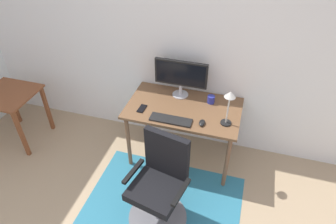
{
  "coord_description": "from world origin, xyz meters",
  "views": [
    {
      "loc": [
        0.64,
        -0.72,
        2.66
      ],
      "look_at": [
        -0.02,
        1.53,
        0.84
      ],
      "focal_mm": 31.93,
      "sensor_mm": 36.0,
      "label": 1
    }
  ],
  "objects_px": {
    "desk": "(183,113)",
    "coffee_cup": "(211,99)",
    "computer_mouse": "(202,123)",
    "keyboard": "(171,120)",
    "cell_phone": "(142,109)",
    "office_chair": "(160,191)",
    "side_table": "(11,102)",
    "monitor": "(181,75)",
    "desk_lamp": "(229,101)"
  },
  "relations": [
    {
      "from": "monitor",
      "to": "coffee_cup",
      "type": "distance_m",
      "value": 0.42
    },
    {
      "from": "coffee_cup",
      "to": "desk_lamp",
      "type": "distance_m",
      "value": 0.44
    },
    {
      "from": "monitor",
      "to": "cell_phone",
      "type": "height_order",
      "value": "monitor"
    },
    {
      "from": "keyboard",
      "to": "coffee_cup",
      "type": "relative_size",
      "value": 5.0
    },
    {
      "from": "monitor",
      "to": "keyboard",
      "type": "distance_m",
      "value": 0.53
    },
    {
      "from": "desk",
      "to": "side_table",
      "type": "bearing_deg",
      "value": -172.87
    },
    {
      "from": "coffee_cup",
      "to": "desk_lamp",
      "type": "xyz_separation_m",
      "value": [
        0.21,
        -0.31,
        0.23
      ]
    },
    {
      "from": "keyboard",
      "to": "office_chair",
      "type": "xyz_separation_m",
      "value": [
        0.07,
        -0.6,
        -0.37
      ]
    },
    {
      "from": "keyboard",
      "to": "desk_lamp",
      "type": "distance_m",
      "value": 0.61
    },
    {
      "from": "cell_phone",
      "to": "office_chair",
      "type": "relative_size",
      "value": 0.14
    },
    {
      "from": "coffee_cup",
      "to": "office_chair",
      "type": "bearing_deg",
      "value": -104.47
    },
    {
      "from": "desk",
      "to": "coffee_cup",
      "type": "bearing_deg",
      "value": 32.39
    },
    {
      "from": "desk",
      "to": "computer_mouse",
      "type": "height_order",
      "value": "computer_mouse"
    },
    {
      "from": "computer_mouse",
      "to": "coffee_cup",
      "type": "height_order",
      "value": "coffee_cup"
    },
    {
      "from": "office_chair",
      "to": "monitor",
      "type": "bearing_deg",
      "value": 106.57
    },
    {
      "from": "keyboard",
      "to": "computer_mouse",
      "type": "bearing_deg",
      "value": 6.16
    },
    {
      "from": "computer_mouse",
      "to": "cell_phone",
      "type": "xyz_separation_m",
      "value": [
        -0.66,
        0.06,
        -0.01
      ]
    },
    {
      "from": "keyboard",
      "to": "office_chair",
      "type": "distance_m",
      "value": 0.71
    },
    {
      "from": "keyboard",
      "to": "cell_phone",
      "type": "height_order",
      "value": "keyboard"
    },
    {
      "from": "coffee_cup",
      "to": "cell_phone",
      "type": "height_order",
      "value": "coffee_cup"
    },
    {
      "from": "monitor",
      "to": "keyboard",
      "type": "bearing_deg",
      "value": -87.23
    },
    {
      "from": "monitor",
      "to": "computer_mouse",
      "type": "distance_m",
      "value": 0.6
    },
    {
      "from": "monitor",
      "to": "cell_phone",
      "type": "distance_m",
      "value": 0.55
    },
    {
      "from": "desk_lamp",
      "to": "office_chair",
      "type": "xyz_separation_m",
      "value": [
        -0.47,
        -0.72,
        -0.64
      ]
    },
    {
      "from": "desk",
      "to": "keyboard",
      "type": "distance_m",
      "value": 0.28
    },
    {
      "from": "keyboard",
      "to": "coffee_cup",
      "type": "bearing_deg",
      "value": 51.54
    },
    {
      "from": "monitor",
      "to": "computer_mouse",
      "type": "xyz_separation_m",
      "value": [
        0.34,
        -0.43,
        -0.24
      ]
    },
    {
      "from": "monitor",
      "to": "desk_lamp",
      "type": "bearing_deg",
      "value": -32.12
    },
    {
      "from": "monitor",
      "to": "side_table",
      "type": "distance_m",
      "value": 2.07
    },
    {
      "from": "keyboard",
      "to": "computer_mouse",
      "type": "relative_size",
      "value": 4.13
    },
    {
      "from": "coffee_cup",
      "to": "computer_mouse",
      "type": "bearing_deg",
      "value": -92.88
    },
    {
      "from": "coffee_cup",
      "to": "desk_lamp",
      "type": "bearing_deg",
      "value": -55.88
    },
    {
      "from": "office_chair",
      "to": "side_table",
      "type": "bearing_deg",
      "value": 175.53
    },
    {
      "from": "computer_mouse",
      "to": "side_table",
      "type": "relative_size",
      "value": 0.15
    },
    {
      "from": "cell_phone",
      "to": "office_chair",
      "type": "height_order",
      "value": "office_chair"
    },
    {
      "from": "cell_phone",
      "to": "keyboard",
      "type": "bearing_deg",
      "value": -13.33
    },
    {
      "from": "office_chair",
      "to": "desk",
      "type": "bearing_deg",
      "value": 101.59
    },
    {
      "from": "cell_phone",
      "to": "desk_lamp",
      "type": "distance_m",
      "value": 0.93
    },
    {
      "from": "computer_mouse",
      "to": "monitor",
      "type": "bearing_deg",
      "value": 127.86
    },
    {
      "from": "monitor",
      "to": "office_chair",
      "type": "distance_m",
      "value": 1.24
    },
    {
      "from": "computer_mouse",
      "to": "office_chair",
      "type": "height_order",
      "value": "office_chair"
    },
    {
      "from": "desk",
      "to": "monitor",
      "type": "relative_size",
      "value": 2.1
    },
    {
      "from": "keyboard",
      "to": "coffee_cup",
      "type": "height_order",
      "value": "coffee_cup"
    },
    {
      "from": "keyboard",
      "to": "cell_phone",
      "type": "bearing_deg",
      "value": 164.31
    },
    {
      "from": "computer_mouse",
      "to": "coffee_cup",
      "type": "distance_m",
      "value": 0.39
    },
    {
      "from": "monitor",
      "to": "desk_lamp",
      "type": "xyz_separation_m",
      "value": [
        0.56,
        -0.35,
        0.01
      ]
    },
    {
      "from": "desk",
      "to": "keyboard",
      "type": "relative_size",
      "value": 2.82
    },
    {
      "from": "office_chair",
      "to": "side_table",
      "type": "distance_m",
      "value": 2.15
    },
    {
      "from": "cell_phone",
      "to": "computer_mouse",
      "type": "bearing_deg",
      "value": -3.15
    },
    {
      "from": "desk_lamp",
      "to": "monitor",
      "type": "bearing_deg",
      "value": 147.88
    }
  ]
}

